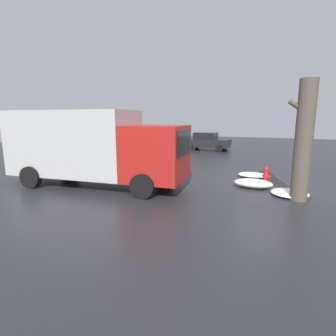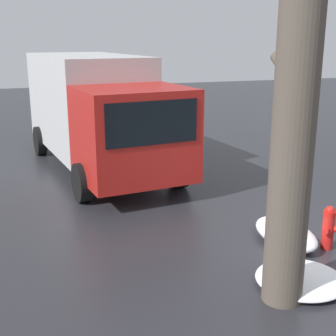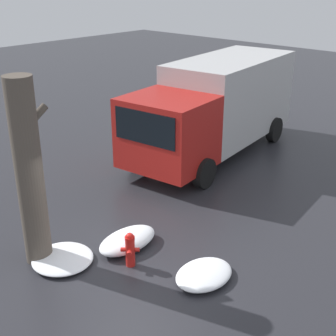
# 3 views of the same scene
# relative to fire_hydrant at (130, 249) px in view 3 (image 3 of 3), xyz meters

# --- Properties ---
(ground_plane) EXTENTS (60.00, 60.00, 0.00)m
(ground_plane) POSITION_rel_fire_hydrant_xyz_m (0.00, 0.00, -0.41)
(ground_plane) COLOR #28282D
(fire_hydrant) EXTENTS (0.36, 0.36, 0.80)m
(fire_hydrant) POSITION_rel_fire_hydrant_xyz_m (0.00, 0.00, 0.00)
(fire_hydrant) COLOR red
(fire_hydrant) RESTS_ON ground_plane
(tree_trunk) EXTENTS (0.87, 0.57, 4.08)m
(tree_trunk) POSITION_rel_fire_hydrant_xyz_m (-1.19, 1.66, 1.65)
(tree_trunk) COLOR brown
(tree_trunk) RESTS_ON ground_plane
(delivery_truck) EXTENTS (7.67, 3.41, 3.13)m
(delivery_truck) POSITION_rel_fire_hydrant_xyz_m (6.68, 2.83, 1.28)
(delivery_truck) COLOR red
(delivery_truck) RESTS_ON ground_plane
(snow_pile_by_hydrant) EXTENTS (1.35, 1.02, 0.22)m
(snow_pile_by_hydrant) POSITION_rel_fire_hydrant_xyz_m (0.70, -1.47, -0.30)
(snow_pile_by_hydrant) COLOR white
(snow_pile_by_hydrant) RESTS_ON ground_plane
(snow_pile_curbside) EXTENTS (1.53, 0.87, 0.36)m
(snow_pile_curbside) POSITION_rel_fire_hydrant_xyz_m (0.45, 0.57, -0.23)
(snow_pile_curbside) COLOR white
(snow_pile_curbside) RESTS_ON ground_plane
(snow_pile_by_tree) EXTENTS (1.32, 1.36, 0.18)m
(snow_pile_by_tree) POSITION_rel_fire_hydrant_xyz_m (-0.93, 1.18, -0.32)
(snow_pile_by_tree) COLOR white
(snow_pile_by_tree) RESTS_ON ground_plane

